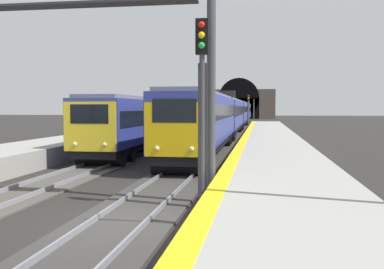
# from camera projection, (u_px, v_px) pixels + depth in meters

# --- Properties ---
(ground_plane) EXTENTS (320.00, 320.00, 0.00)m
(ground_plane) POSITION_uv_depth(u_px,v_px,m) (122.00, 224.00, 11.63)
(ground_plane) COLOR #282623
(platform_right) EXTENTS (112.00, 4.10, 1.00)m
(platform_right) POSITION_uv_depth(u_px,v_px,m) (288.00, 211.00, 10.93)
(platform_right) COLOR #9E9B93
(platform_right) RESTS_ON ground_plane
(platform_right_edge_strip) EXTENTS (112.00, 0.50, 0.01)m
(platform_right_edge_strip) POSITION_uv_depth(u_px,v_px,m) (216.00, 189.00, 11.18)
(platform_right_edge_strip) COLOR yellow
(platform_right_edge_strip) RESTS_ON platform_right
(track_main_line) EXTENTS (160.00, 2.81, 0.21)m
(track_main_line) POSITION_uv_depth(u_px,v_px,m) (122.00, 222.00, 11.63)
(track_main_line) COLOR #383533
(track_main_line) RESTS_ON ground_plane
(train_main_approaching) EXTENTS (78.61, 2.78, 4.89)m
(train_main_approaching) POSITION_uv_depth(u_px,v_px,m) (233.00, 114.00, 57.00)
(train_main_approaching) COLOR navy
(train_main_approaching) RESTS_ON ground_plane
(train_adjacent_platform) EXTENTS (61.70, 3.05, 3.76)m
(train_adjacent_platform) POSITION_uv_depth(u_px,v_px,m) (189.00, 116.00, 51.52)
(train_adjacent_platform) COLOR navy
(train_adjacent_platform) RESTS_ON ground_plane
(railway_signal_near) EXTENTS (0.39, 0.38, 5.71)m
(railway_signal_near) POSITION_uv_depth(u_px,v_px,m) (202.00, 96.00, 13.05)
(railway_signal_near) COLOR #38383D
(railway_signal_near) RESTS_ON ground_plane
(railway_signal_mid) EXTENTS (0.39, 0.38, 4.88)m
(railway_signal_mid) POSITION_uv_depth(u_px,v_px,m) (248.00, 109.00, 60.21)
(railway_signal_mid) COLOR #4C4C54
(railway_signal_mid) RESTS_ON ground_plane
(railway_signal_far) EXTENTS (0.39, 0.38, 5.17)m
(railway_signal_far) POSITION_uv_depth(u_px,v_px,m) (254.00, 108.00, 103.89)
(railway_signal_far) COLOR #4C4C54
(railway_signal_far) RESTS_ON ground_plane
(overhead_signal_gantry) EXTENTS (0.70, 9.20, 7.25)m
(overhead_signal_gantry) POSITION_uv_depth(u_px,v_px,m) (76.00, 34.00, 14.35)
(overhead_signal_gantry) COLOR #3F3F47
(overhead_signal_gantry) RESTS_ON ground_plane
(tunnel_portal) EXTENTS (3.02, 19.52, 11.08)m
(tunnel_portal) POSITION_uv_depth(u_px,v_px,m) (239.00, 104.00, 119.65)
(tunnel_portal) COLOR #51473D
(tunnel_portal) RESTS_ON ground_plane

